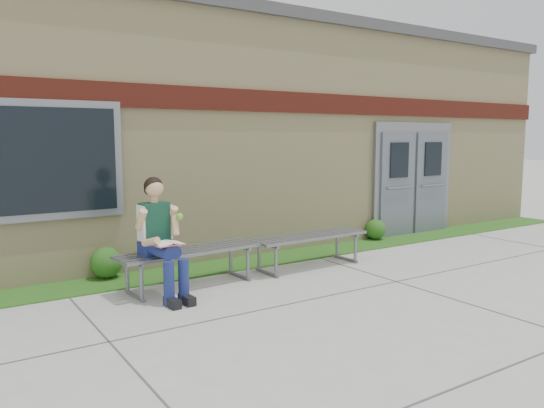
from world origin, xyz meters
TOP-DOWN VIEW (x-y plane):
  - ground at (0.00, 0.00)m, footprint 80.00×80.00m
  - grass_strip at (0.00, 2.60)m, footprint 16.00×0.80m
  - school_building at (-0.00, 5.99)m, footprint 16.20×6.22m
  - bench_left at (-1.51, 1.85)m, footprint 2.02×0.71m
  - bench_right at (0.49, 1.85)m, footprint 1.97×0.61m
  - girl at (-2.01, 1.62)m, footprint 0.56×0.91m
  - shrub_mid at (-2.35, 2.85)m, footprint 0.44×0.44m
  - shrub_east at (2.87, 2.85)m, footprint 0.39×0.39m

SIDE VIEW (x-z plane):
  - ground at x=0.00m, z-range 0.00..0.00m
  - grass_strip at x=0.00m, z-range 0.00..0.02m
  - shrub_east at x=2.87m, z-range 0.02..0.41m
  - shrub_mid at x=-2.35m, z-range 0.02..0.46m
  - bench_right at x=0.49m, z-range 0.14..0.65m
  - bench_left at x=-1.51m, z-range 0.14..0.66m
  - girl at x=-2.01m, z-range 0.04..1.55m
  - school_building at x=0.00m, z-range 0.00..4.20m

